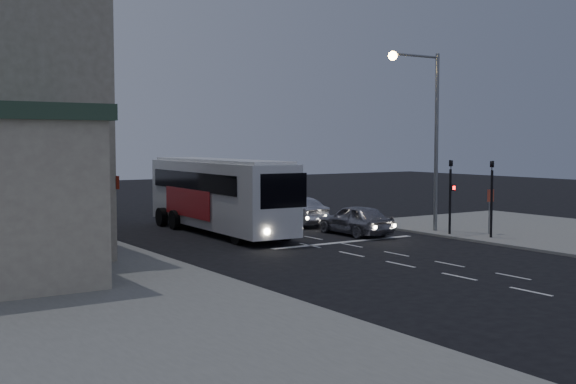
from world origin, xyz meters
TOP-DOWN VIEW (x-y plane):
  - ground at (0.00, 0.00)m, footprint 120.00×120.00m
  - road_markings at (1.29, 3.31)m, footprint 8.00×30.55m
  - tour_bus at (-1.29, 8.33)m, footprint 3.13×12.44m
  - car_suv at (4.02, 3.80)m, footprint 1.85×4.54m
  - car_sedan_a at (3.72, 9.13)m, footprint 2.09×4.87m
  - car_sedan_b at (4.30, 15.03)m, footprint 2.88×5.36m
  - car_sedan_c at (3.94, 20.62)m, footprint 4.41×6.53m
  - traffic_signal_main at (7.60, 0.78)m, footprint 0.25×0.35m
  - traffic_signal_side at (8.30, -1.20)m, footprint 0.18×0.15m
  - regulatory_sign at (9.30, -0.24)m, footprint 0.45×0.12m
  - streetlight at (7.34, 2.20)m, footprint 3.32×0.44m
  - street_tree at (-8.21, 15.02)m, footprint 4.00×4.00m

SIDE VIEW (x-z plane):
  - ground at x=0.00m, z-range 0.00..0.00m
  - road_markings at x=1.29m, z-range 0.00..0.01m
  - car_sedan_b at x=4.30m, z-range 0.00..1.48m
  - car_suv at x=4.02m, z-range 0.00..1.54m
  - car_sedan_a at x=3.72m, z-range 0.00..1.56m
  - car_sedan_c at x=3.94m, z-range 0.00..1.66m
  - regulatory_sign at x=9.30m, z-range 0.50..2.70m
  - tour_bus at x=-1.29m, z-range 0.15..3.94m
  - traffic_signal_main at x=7.60m, z-range 0.37..4.47m
  - traffic_signal_side at x=8.30m, z-range 0.37..4.47m
  - street_tree at x=-8.21m, z-range 1.40..7.60m
  - streetlight at x=7.34m, z-range 1.23..10.23m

